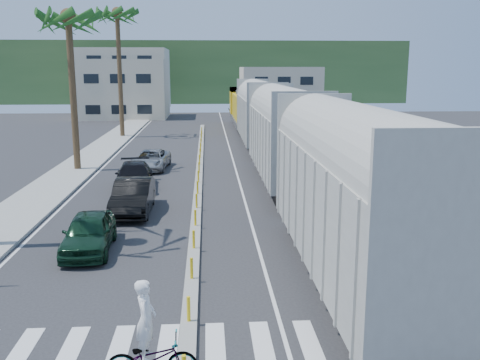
% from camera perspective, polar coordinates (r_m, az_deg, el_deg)
% --- Properties ---
extents(ground, '(140.00, 140.00, 0.00)m').
position_cam_1_polar(ground, '(16.03, -5.35, -13.60)').
color(ground, '#28282B').
rests_on(ground, ground).
extents(sidewalk, '(3.00, 90.00, 0.15)m').
position_cam_1_polar(sidewalk, '(41.06, -16.24, 1.86)').
color(sidewalk, gray).
rests_on(sidewalk, ground).
extents(rails, '(1.56, 100.00, 0.06)m').
position_cam_1_polar(rails, '(43.24, 2.40, 2.75)').
color(rails, black).
rests_on(rails, ground).
extents(median, '(0.45, 60.00, 0.85)m').
position_cam_1_polar(median, '(35.09, -4.39, 0.68)').
color(median, gray).
rests_on(median, ground).
extents(crosswalk, '(14.00, 2.20, 0.01)m').
position_cam_1_polar(crosswalk, '(14.25, -5.61, -17.04)').
color(crosswalk, silver).
rests_on(crosswalk, ground).
extents(lane_markings, '(9.42, 90.00, 0.01)m').
position_cam_1_polar(lane_markings, '(40.15, -7.36, 1.92)').
color(lane_markings, silver).
rests_on(lane_markings, ground).
extents(freight_train, '(3.00, 60.94, 5.85)m').
position_cam_1_polar(freight_train, '(36.79, 3.43, 5.66)').
color(freight_train, '#A7A499').
rests_on(freight_train, ground).
extents(palm_trees, '(3.50, 37.20, 13.75)m').
position_cam_1_polar(palm_trees, '(38.36, -17.37, 17.24)').
color(palm_trees, brown).
rests_on(palm_trees, ground).
extents(buildings, '(38.00, 27.00, 10.00)m').
position_cam_1_polar(buildings, '(86.44, -8.29, 10.09)').
color(buildings, beige).
rests_on(buildings, ground).
extents(hillside, '(80.00, 20.00, 12.00)m').
position_cam_1_polar(hillside, '(114.47, -3.89, 11.42)').
color(hillside, '#385628').
rests_on(hillside, ground).
extents(car_lead, '(2.12, 4.48, 1.47)m').
position_cam_1_polar(car_lead, '(21.23, -15.82, -5.41)').
color(car_lead, '#10311E').
rests_on(car_lead, ground).
extents(car_second, '(1.76, 4.94, 1.62)m').
position_cam_1_polar(car_second, '(26.26, -11.33, -1.72)').
color(car_second, black).
rests_on(car_second, ground).
extents(car_third, '(3.00, 5.48, 1.48)m').
position_cam_1_polar(car_third, '(31.52, -11.23, 0.42)').
color(car_third, black).
rests_on(car_third, ground).
extents(car_rear, '(2.98, 5.14, 1.33)m').
position_cam_1_polar(car_rear, '(37.42, -9.46, 2.16)').
color(car_rear, '#9EA0A3').
rests_on(car_rear, ground).
extents(cyclist, '(0.84, 2.06, 2.40)m').
position_cam_1_polar(cyclist, '(12.58, -9.55, -17.30)').
color(cyclist, '#9EA0A5').
rests_on(cyclist, ground).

